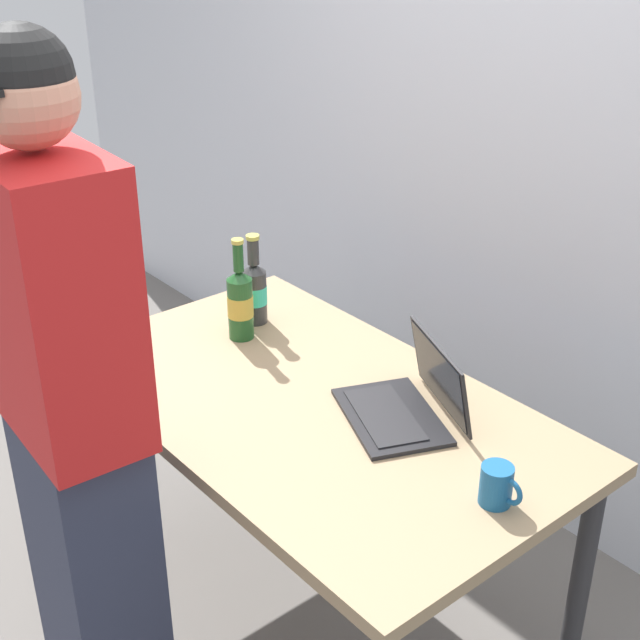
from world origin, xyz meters
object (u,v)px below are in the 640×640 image
at_px(beer_bottle_dark, 255,290).
at_px(person_figure, 76,439).
at_px(laptop, 409,401).
at_px(beer_bottle_brown, 240,302).
at_px(coffee_mug, 497,485).

relative_size(beer_bottle_dark, person_figure, 0.16).
xyz_separation_m(laptop, beer_bottle_dark, (-0.68, 0.02, 0.06)).
relative_size(laptop, beer_bottle_brown, 1.28).
xyz_separation_m(laptop, beer_bottle_brown, (-0.63, -0.08, 0.07)).
xyz_separation_m(laptop, person_figure, (-0.24, -0.78, 0.10)).
relative_size(laptop, person_figure, 0.23).
bearing_deg(beer_bottle_dark, laptop, -1.27).
bearing_deg(beer_bottle_brown, person_figure, -61.28).
height_order(beer_bottle_dark, person_figure, person_figure).
bearing_deg(coffee_mug, person_figure, -132.05).
xyz_separation_m(beer_bottle_brown, person_figure, (0.39, -0.71, 0.03)).
bearing_deg(laptop, person_figure, -107.04).
bearing_deg(beer_bottle_dark, person_figure, -60.97).
bearing_deg(laptop, beer_bottle_brown, -172.93).
xyz_separation_m(beer_bottle_dark, coffee_mug, (1.06, -0.12, -0.06)).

